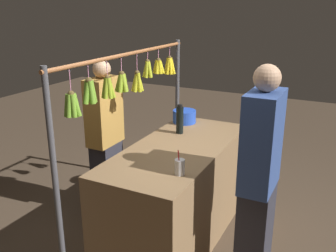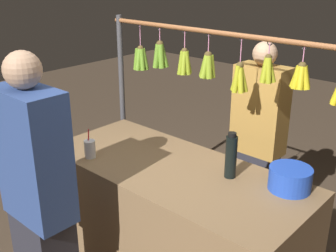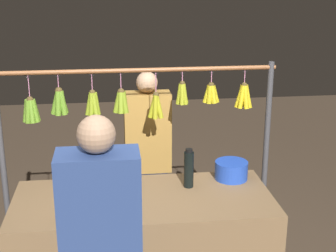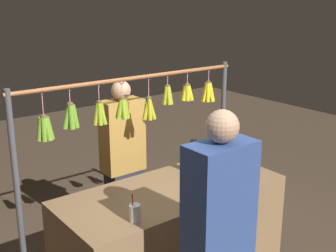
% 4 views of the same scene
% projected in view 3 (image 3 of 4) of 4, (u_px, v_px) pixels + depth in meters
% --- Properties ---
extents(display_rack, '(2.05, 0.13, 1.71)m').
position_uv_depth(display_rack, '(135.00, 124.00, 3.64)').
color(display_rack, '#4C4C51').
rests_on(display_rack, ground).
extents(water_bottle, '(0.07, 0.07, 0.28)m').
position_uv_depth(water_bottle, '(189.00, 169.00, 3.43)').
color(water_bottle, black).
rests_on(water_bottle, market_counter).
extents(blue_bucket, '(0.24, 0.24, 0.13)m').
position_uv_depth(blue_bucket, '(231.00, 170.00, 3.58)').
color(blue_bucket, blue).
rests_on(blue_bucket, market_counter).
extents(drink_cup, '(0.07, 0.07, 0.19)m').
position_uv_depth(drink_cup, '(64.00, 211.00, 2.99)').
color(drink_cup, silver).
rests_on(drink_cup, market_counter).
extents(vendor_person, '(0.38, 0.20, 1.59)m').
position_uv_depth(vendor_person, '(148.00, 166.00, 4.15)').
color(vendor_person, '#2D2D38').
rests_on(vendor_person, ground).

